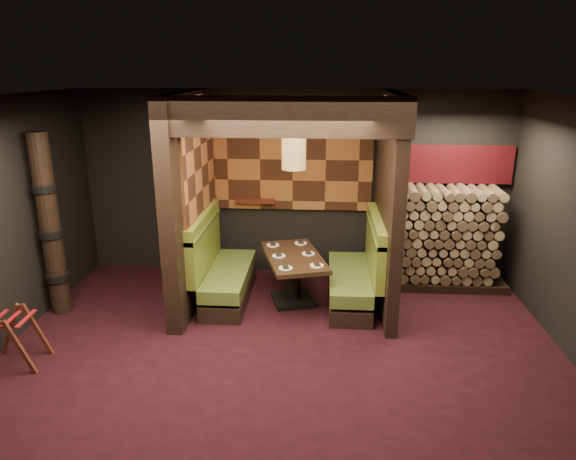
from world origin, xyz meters
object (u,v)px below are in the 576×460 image
Objects in this scene: totem_column at (50,227)px; firewood_stack at (448,238)px; pendant_lamp at (294,152)px; booth_bench_left at (222,272)px; dining_table at (294,271)px; booth_bench_right at (357,275)px; luggage_rack at (15,336)px.

totem_column reaches higher than firewood_stack.
pendant_lamp is at bearing 8.30° from totem_column.
dining_table is at bearing -2.63° from booth_bench_left.
firewood_stack is (3.25, 0.70, 0.35)m from booth_bench_left.
booth_bench_right is 4.10m from totem_column.
totem_column is at bearing 96.54° from luggage_rack.
booth_bench_left is at bearing -167.83° from firewood_stack.
dining_table is at bearing 30.95° from luggage_rack.
pendant_lamp is 1.43× the size of luggage_rack.
booth_bench_left is 1.89m from booth_bench_right.
booth_bench_right is at bearing 0.00° from booth_bench_left.
booth_bench_right is 4.25m from luggage_rack.
dining_table is at bearing 9.20° from totem_column.
booth_bench_left is 1.67× the size of pendant_lamp.
booth_bench_right is 0.88m from dining_table.
firewood_stack is (5.19, 2.52, 0.42)m from luggage_rack.
pendant_lamp is at bearing -5.43° from booth_bench_left.
dining_table reaches higher than luggage_rack.
pendant_lamp is at bearing -90.00° from dining_table.
booth_bench_right is 1.10× the size of dining_table.
pendant_lamp is 0.40× the size of totem_column.
dining_table is 0.84× the size of firewood_stack.
booth_bench_right is (1.89, 0.00, 0.00)m from booth_bench_left.
luggage_rack is (-1.94, -1.82, -0.07)m from booth_bench_left.
booth_bench_right is 1.93m from pendant_lamp.
booth_bench_left is 0.67× the size of totem_column.
dining_table is (-0.87, -0.05, 0.06)m from booth_bench_right.
booth_bench_left is 1.00× the size of booth_bench_right.
pendant_lamp reaches higher than booth_bench_left.
luggage_rack is 0.28× the size of totem_column.
totem_column is 5.50m from firewood_stack.
pendant_lamp is (1.02, -0.10, 1.72)m from booth_bench_left.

